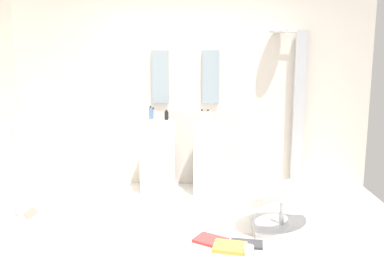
% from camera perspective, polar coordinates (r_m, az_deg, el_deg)
% --- Properties ---
extents(ground_plane, '(4.80, 3.60, 0.04)m').
position_cam_1_polar(ground_plane, '(3.80, -2.86, -15.93)').
color(ground_plane, silver).
extents(rear_partition, '(4.80, 0.10, 2.60)m').
position_cam_1_polar(rear_partition, '(5.10, -0.96, 5.89)').
color(rear_partition, beige).
rests_on(rear_partition, ground_plane).
extents(pedestal_sink_left, '(0.44, 0.44, 1.02)m').
position_cam_1_polar(pedestal_sink_left, '(4.90, -5.16, -3.99)').
color(pedestal_sink_left, white).
rests_on(pedestal_sink_left, ground_plane).
extents(pedestal_sink_right, '(0.44, 0.44, 1.02)m').
position_cam_1_polar(pedestal_sink_right, '(4.84, 2.70, -4.11)').
color(pedestal_sink_right, white).
rests_on(pedestal_sink_right, ground_plane).
extents(vanity_mirror_left, '(0.22, 0.03, 0.69)m').
position_cam_1_polar(vanity_mirror_left, '(5.06, -4.83, 7.70)').
color(vanity_mirror_left, '#8C9EA8').
extents(vanity_mirror_right, '(0.22, 0.03, 0.69)m').
position_cam_1_polar(vanity_mirror_right, '(5.00, 2.83, 7.70)').
color(vanity_mirror_right, '#8C9EA8').
extents(shower_column, '(0.49, 0.24, 2.05)m').
position_cam_1_polar(shower_column, '(5.09, 15.62, 3.06)').
color(shower_column, '#B7BABF').
rests_on(shower_column, ground_plane).
extents(lounge_chair, '(1.10, 1.10, 0.65)m').
position_cam_1_polar(lounge_chair, '(3.85, 13.46, -9.90)').
color(lounge_chair, '#B7BABF').
rests_on(lounge_chair, ground_plane).
extents(towel_rack, '(0.37, 0.22, 0.95)m').
position_cam_1_polar(towel_rack, '(4.23, -23.20, -4.75)').
color(towel_rack, '#B7BABF').
rests_on(towel_rack, ground_plane).
extents(area_rug, '(1.17, 0.63, 0.01)m').
position_cam_1_polar(area_rug, '(3.52, 4.52, -17.66)').
color(area_rug, beige).
rests_on(area_rug, ground_plane).
extents(magazine_ochre, '(0.32, 0.27, 0.04)m').
position_cam_1_polar(magazine_ochre, '(3.50, 5.74, -17.44)').
color(magazine_ochre, gold).
rests_on(magazine_ochre, area_rug).
extents(magazine_red, '(0.35, 0.32, 0.03)m').
position_cam_1_polar(magazine_red, '(3.62, 2.83, -16.54)').
color(magazine_red, '#B73838').
rests_on(magazine_red, area_rug).
extents(magazine_charcoal, '(0.30, 0.19, 0.02)m').
position_cam_1_polar(magazine_charcoal, '(3.59, 8.23, -16.89)').
color(magazine_charcoal, '#38383D').
rests_on(magazine_charcoal, area_rug).
extents(coffee_mug, '(0.08, 0.08, 0.09)m').
position_cam_1_polar(coffee_mug, '(3.40, 8.57, -17.85)').
color(coffee_mug, white).
rests_on(coffee_mug, area_rug).
extents(soap_bottle_blue, '(0.04, 0.04, 0.18)m').
position_cam_1_polar(soap_bottle_blue, '(4.91, -6.27, 2.23)').
color(soap_bottle_blue, '#4C72B7').
rests_on(soap_bottle_blue, pedestal_sink_left).
extents(soap_bottle_white, '(0.04, 0.04, 0.16)m').
position_cam_1_polar(soap_bottle_white, '(4.64, 1.51, 1.77)').
color(soap_bottle_white, white).
rests_on(soap_bottle_white, pedestal_sink_right).
extents(soap_bottle_black, '(0.05, 0.05, 0.13)m').
position_cam_1_polar(soap_bottle_black, '(4.87, -3.86, 1.91)').
color(soap_bottle_black, black).
rests_on(soap_bottle_black, pedestal_sink_left).
extents(soap_bottle_clear, '(0.05, 0.05, 0.16)m').
position_cam_1_polar(soap_bottle_clear, '(4.60, 2.43, 1.72)').
color(soap_bottle_clear, silver).
rests_on(soap_bottle_clear, pedestal_sink_right).
extents(soap_bottle_grey, '(0.05, 0.05, 0.15)m').
position_cam_1_polar(soap_bottle_grey, '(4.96, -5.85, 2.14)').
color(soap_bottle_grey, '#99999E').
rests_on(soap_bottle_grey, pedestal_sink_left).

